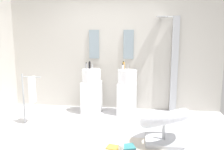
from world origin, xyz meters
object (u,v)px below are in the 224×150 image
Objects in this scene: pedestal_sink_left at (92,91)px; coffee_mug at (121,148)px; magazine_ochre at (116,148)px; pedestal_sink_right at (127,92)px; lounge_chair at (164,121)px; soap_bottle_grey at (86,66)px; soap_bottle_amber at (124,66)px; towel_rack at (31,91)px; soap_bottle_white at (123,68)px; shower_column at (174,62)px; magazine_teal at (127,147)px; soap_bottle_black at (90,65)px.

pedestal_sink_left is 1.88m from coffee_mug.
pedestal_sink_left is at bearing 128.17° from magazine_ochre.
pedestal_sink_right reaches higher than lounge_chair.
soap_bottle_grey is at bearing 176.92° from pedestal_sink_right.
pedestal_sink_left is at bearing -174.11° from soap_bottle_amber.
towel_rack is 2.05m from coffee_mug.
shower_column is at bearing 20.50° from soap_bottle_white.
pedestal_sink_right is at bearing 0.00° from pedestal_sink_left.
soap_bottle_white is at bearing 94.09° from coffee_mug.
soap_bottle_amber is (-0.08, 0.07, 0.55)m from pedestal_sink_right.
magazine_teal is at bearing -61.12° from pedestal_sink_left.
soap_bottle_black is at bearing 171.07° from pedestal_sink_right.
pedestal_sink_left and pedestal_sink_right have the same top height.
pedestal_sink_right is 0.55m from soap_bottle_white.
magazine_teal is at bearing -61.33° from soap_bottle_black.
pedestal_sink_left is 1.10× the size of towel_rack.
shower_column is 21.34× the size of coffee_mug.
pedestal_sink_right is 1.92m from towel_rack.
pedestal_sink_right is 10.84× the size of coffee_mug.
pedestal_sink_right is 0.51× the size of shower_column.
soap_bottle_black reaches higher than magazine_teal.
lounge_chair is (1.42, -1.29, -0.12)m from pedestal_sink_left.
coffee_mug is 0.61× the size of soap_bottle_black.
magazine_ochre is 1.74× the size of soap_bottle_black.
soap_bottle_white reaches higher than magazine_teal.
pedestal_sink_left is at bearing 180.00° from pedestal_sink_right.
towel_rack is 4.19× the size of magazine_teal.
magazine_ochre is at bearing 141.87° from coffee_mug.
towel_rack is 9.89× the size of coffee_mug.
soap_bottle_grey is at bearing -121.66° from soap_bottle_black.
shower_column is 2.31m from magazine_teal.
lounge_chair is at bearing -42.33° from pedestal_sink_left.
magazine_teal is 1.93m from soap_bottle_amber.
shower_column reaches higher than towel_rack.
soap_bottle_white is at bearing -11.34° from soap_bottle_grey.
soap_bottle_amber is at bearing -168.53° from shower_column.
magazine_ochre is 1.92× the size of soap_bottle_white.
soap_bottle_black is (-0.06, 0.13, 0.54)m from pedestal_sink_left.
soap_bottle_black is (-0.77, 1.72, 1.00)m from magazine_ochre.
coffee_mug is at bearing -62.09° from soap_bottle_grey.
pedestal_sink_right is 3.78× the size of magazine_ochre.
lounge_chair is at bearing 8.48° from magazine_teal.
soap_bottle_grey is (-1.53, 1.34, 0.66)m from lounge_chair.
towel_rack is at bearing -152.62° from soap_bottle_amber.
soap_bottle_grey is at bearing 117.91° from coffee_mug.
towel_rack is 5.31× the size of soap_bottle_amber.
pedestal_sink_right is at bearing 116.83° from lounge_chair.
coffee_mug is at bearing -86.44° from soap_bottle_amber.
soap_bottle_black reaches higher than soap_bottle_white.
towel_rack is 1.26m from soap_bottle_grey.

